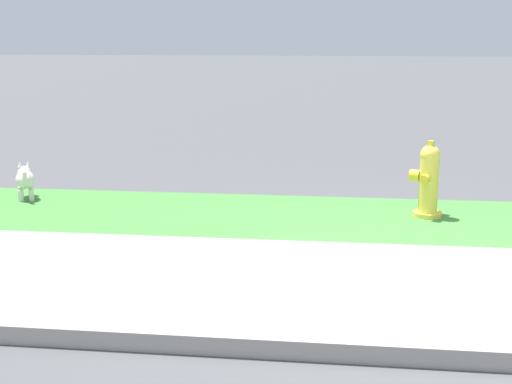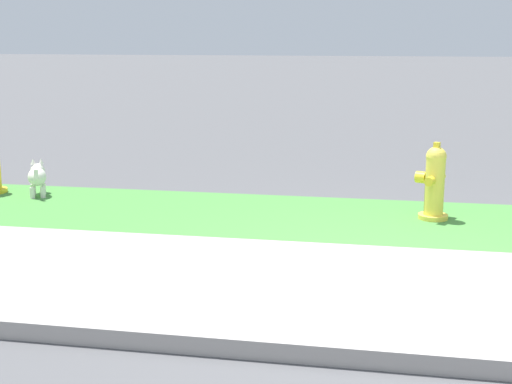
# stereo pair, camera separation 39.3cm
# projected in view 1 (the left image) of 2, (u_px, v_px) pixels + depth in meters

# --- Properties ---
(ground_plane) EXTENTS (120.00, 120.00, 0.00)m
(ground_plane) POSITION_uv_depth(u_px,v_px,m) (407.00, 289.00, 5.28)
(ground_plane) COLOR #515154
(sidewalk_pavement) EXTENTS (18.00, 2.27, 0.01)m
(sidewalk_pavement) POSITION_uv_depth(u_px,v_px,m) (407.00, 289.00, 5.28)
(sidewalk_pavement) COLOR #9E9993
(sidewalk_pavement) RESTS_ON ground
(grass_verge) EXTENTS (18.00, 1.88, 0.01)m
(grass_verge) POSITION_uv_depth(u_px,v_px,m) (391.00, 219.00, 7.29)
(grass_verge) COLOR #47893D
(grass_verge) RESTS_ON ground
(street_curb) EXTENTS (18.00, 0.16, 0.12)m
(street_curb) POSITION_uv_depth(u_px,v_px,m) (425.00, 353.00, 4.09)
(street_curb) COLOR #9E9993
(street_curb) RESTS_ON ground
(fire_hydrant_near_corner) EXTENTS (0.36, 0.38, 0.79)m
(fire_hydrant_near_corner) POSITION_uv_depth(u_px,v_px,m) (428.00, 180.00, 7.32)
(fire_hydrant_near_corner) COLOR yellow
(fire_hydrant_near_corner) RESTS_ON ground
(small_white_dog) EXTENTS (0.33, 0.45, 0.42)m
(small_white_dog) POSITION_uv_depth(u_px,v_px,m) (25.00, 179.00, 8.16)
(small_white_dog) COLOR silver
(small_white_dog) RESTS_ON ground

